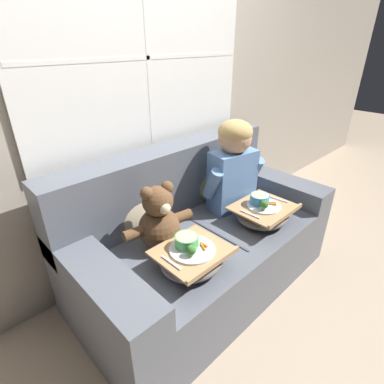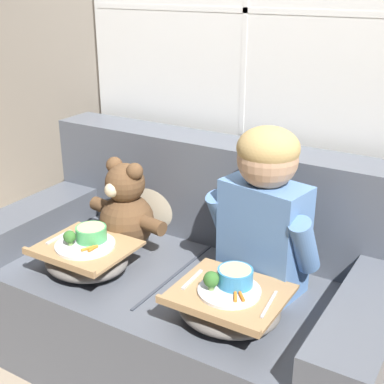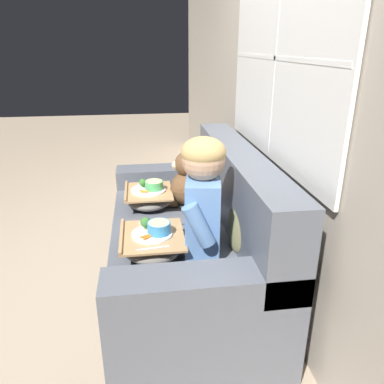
# 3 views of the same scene
# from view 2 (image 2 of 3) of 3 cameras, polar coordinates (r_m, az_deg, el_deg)

# --- Properties ---
(ground_plane) EXTENTS (14.00, 14.00, 0.00)m
(ground_plane) POSITION_cam_2_polar(r_m,az_deg,el_deg) (2.55, -0.98, -17.55)
(ground_plane) COLOR tan
(wall_back_with_window) EXTENTS (8.00, 0.08, 2.60)m
(wall_back_with_window) POSITION_cam_2_polar(r_m,az_deg,el_deg) (2.49, 6.09, 14.65)
(wall_back_with_window) COLOR #A89E8E
(wall_back_with_window) RESTS_ON ground_plane
(couch) EXTENTS (1.77, 0.92, 0.95)m
(couch) POSITION_cam_2_polar(r_m,az_deg,el_deg) (2.39, -0.21, -10.39)
(couch) COLOR #565B66
(couch) RESTS_ON ground_plane
(throw_pillow_behind_child) EXTENTS (0.36, 0.17, 0.37)m
(throw_pillow_behind_child) POSITION_cam_2_polar(r_m,az_deg,el_deg) (2.29, 9.78, -3.66)
(throw_pillow_behind_child) COLOR #898456
(throw_pillow_behind_child) RESTS_ON couch
(throw_pillow_behind_teddy) EXTENTS (0.33, 0.16, 0.34)m
(throw_pillow_behind_teddy) POSITION_cam_2_polar(r_m,az_deg,el_deg) (2.58, -4.06, -0.37)
(throw_pillow_behind_teddy) COLOR #C1B293
(throw_pillow_behind_teddy) RESTS_ON couch
(child_figure) EXTENTS (0.48, 0.26, 0.65)m
(child_figure) POSITION_cam_2_polar(r_m,az_deg,el_deg) (2.03, 7.80, -1.15)
(child_figure) COLOR #5B84BC
(child_figure) RESTS_ON couch
(teddy_bear) EXTENTS (0.45, 0.32, 0.41)m
(teddy_bear) POSITION_cam_2_polar(r_m,az_deg,el_deg) (2.41, -7.11, -1.97)
(teddy_bear) COLOR brown
(teddy_bear) RESTS_ON couch
(lap_tray_child) EXTENTS (0.39, 0.35, 0.20)m
(lap_tray_child) POSITION_cam_2_polar(r_m,az_deg,el_deg) (1.94, 3.96, -11.78)
(lap_tray_child) COLOR slate
(lap_tray_child) RESTS_ON child_figure
(lap_tray_teddy) EXTENTS (0.38, 0.33, 0.19)m
(lap_tray_teddy) POSITION_cam_2_polar(r_m,az_deg,el_deg) (2.27, -11.21, -6.72)
(lap_tray_teddy) COLOR slate
(lap_tray_teddy) RESTS_ON teddy_bear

